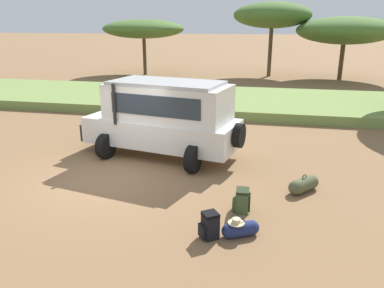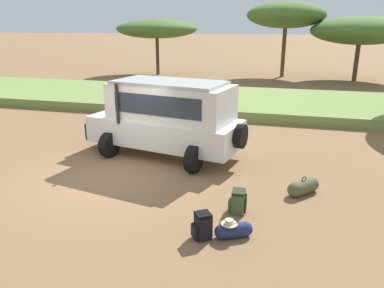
{
  "view_description": "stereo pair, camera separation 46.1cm",
  "coord_description": "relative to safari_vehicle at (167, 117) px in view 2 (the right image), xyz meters",
  "views": [
    {
      "loc": [
        4.29,
        -8.88,
        4.12
      ],
      "look_at": [
        2.21,
        0.6,
        1.0
      ],
      "focal_mm": 35.0,
      "sensor_mm": 36.0,
      "label": 1
    },
    {
      "loc": [
        4.74,
        -8.77,
        4.12
      ],
      "look_at": [
        2.21,
        0.6,
        1.0
      ],
      "focal_mm": 35.0,
      "sensor_mm": 36.0,
      "label": 2
    }
  ],
  "objects": [
    {
      "name": "ground_plane",
      "position": [
        -0.95,
        -2.27,
        -1.29
      ],
      "size": [
        320.0,
        320.0,
        0.0
      ],
      "primitive_type": "plane",
      "color": "olive"
    },
    {
      "name": "acacia_tree_right_mid",
      "position": [
        8.27,
        19.78,
        2.37
      ],
      "size": [
        7.13,
        7.11,
        4.69
      ],
      "color": "brown",
      "rests_on": "ground_plane"
    },
    {
      "name": "duffel_bag_low_black_case",
      "position": [
        2.87,
        -4.41,
        -1.13
      ],
      "size": [
        0.74,
        0.54,
        0.41
      ],
      "color": "navy",
      "rests_on": "ground_plane"
    },
    {
      "name": "backpack_beside_front_wheel",
      "position": [
        2.8,
        -3.34,
        -1.03
      ],
      "size": [
        0.41,
        0.4,
        0.55
      ],
      "color": "#42562D",
      "rests_on": "ground_plane"
    },
    {
      "name": "acacia_tree_centre_back",
      "position": [
        2.86,
        20.76,
        3.49
      ],
      "size": [
        6.11,
        6.15,
        5.82
      ],
      "color": "brown",
      "rests_on": "ground_plane"
    },
    {
      "name": "grass_bank",
      "position": [
        -0.95,
        8.49,
        -1.07
      ],
      "size": [
        120.0,
        7.0,
        0.44
      ],
      "color": "olive",
      "rests_on": "ground_plane"
    },
    {
      "name": "acacia_tree_left_mid",
      "position": [
        -7.48,
        19.54,
        2.44
      ],
      "size": [
        6.7,
        6.42,
        4.51
      ],
      "color": "brown",
      "rests_on": "ground_plane"
    },
    {
      "name": "backpack_cluster_center",
      "position": [
        2.27,
        -4.6,
        -1.02
      ],
      "size": [
        0.45,
        0.43,
        0.55
      ],
      "color": "black",
      "rests_on": "ground_plane"
    },
    {
      "name": "duffel_bag_soft_canvas",
      "position": [
        4.26,
        -1.92,
        -1.11
      ],
      "size": [
        0.79,
        0.86,
        0.47
      ],
      "color": "#4C5133",
      "rests_on": "ground_plane"
    },
    {
      "name": "safari_vehicle",
      "position": [
        0.0,
        0.0,
        0.0
      ],
      "size": [
        5.48,
        3.32,
        2.44
      ],
      "color": "silver",
      "rests_on": "ground_plane"
    }
  ]
}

